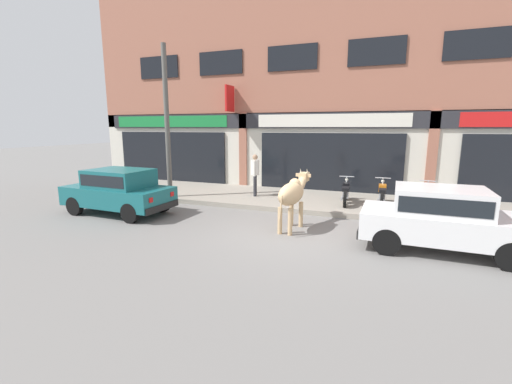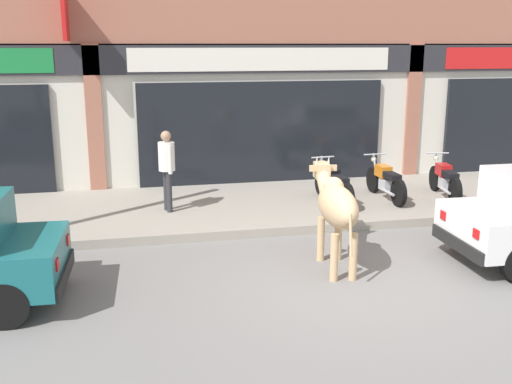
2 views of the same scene
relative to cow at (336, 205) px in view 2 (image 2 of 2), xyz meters
The scene contains 7 objects.
ground_plane 1.14m from the cow, 80.95° to the right, with size 90.00×90.00×0.00m, color slate.
sidewalk 3.66m from the cow, 88.61° to the left, with size 19.00×3.78×0.17m, color gray.
cow is the anchor object (origin of this frame).
motorcycle_0 3.35m from the cow, 70.94° to the left, with size 0.52×1.81×0.88m.
motorcycle_1 3.96m from the cow, 54.69° to the left, with size 0.52×1.81×0.88m.
motorcycle_2 4.73m from the cow, 40.57° to the left, with size 0.61×1.80×0.88m.
pedestrian 3.98m from the cow, 125.85° to the left, with size 0.32×0.49×1.60m.
Camera 2 is at (-3.15, -7.79, 3.39)m, focal length 42.00 mm.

